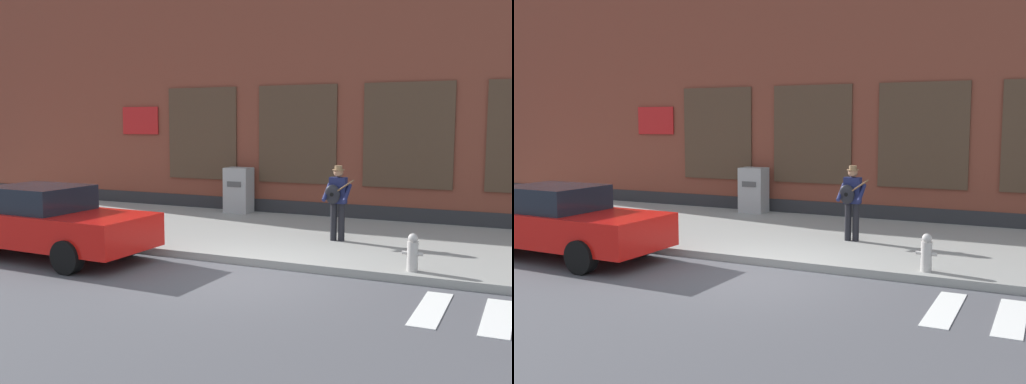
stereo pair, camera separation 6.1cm
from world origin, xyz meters
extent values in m
plane|color=#4C4C51|center=(0.00, 0.00, 0.00)|extent=(160.00, 160.00, 0.00)
cube|color=gray|center=(0.00, 3.79, 0.08)|extent=(28.00, 5.87, 0.16)
cube|color=brown|center=(0.00, 8.73, 4.00)|extent=(28.00, 4.00, 8.00)
cube|color=#28282B|center=(0.00, 6.71, 0.28)|extent=(28.00, 0.04, 0.55)
cube|color=#473323|center=(-4.81, 6.70, 2.52)|extent=(2.42, 0.06, 2.86)
cube|color=black|center=(-4.81, 6.69, 2.52)|extent=(2.30, 0.03, 2.74)
cube|color=#473323|center=(-1.60, 6.70, 2.52)|extent=(2.42, 0.06, 2.86)
cube|color=black|center=(-1.60, 6.69, 2.52)|extent=(2.30, 0.03, 2.74)
cube|color=#473323|center=(1.60, 6.70, 2.52)|extent=(2.42, 0.06, 2.86)
cube|color=black|center=(1.60, 6.69, 2.52)|extent=(2.30, 0.03, 2.74)
cube|color=red|center=(-7.16, 6.69, 2.93)|extent=(1.40, 0.04, 0.90)
cube|color=silver|center=(3.44, -0.44, 0.01)|extent=(0.42, 1.90, 0.01)
cube|color=silver|center=(4.40, -0.44, 0.01)|extent=(0.42, 1.90, 0.01)
cube|color=red|center=(-4.47, -0.28, 0.67)|extent=(4.65, 1.97, 0.68)
cube|color=black|center=(-4.72, -0.27, 1.27)|extent=(1.88, 1.63, 0.52)
cube|color=silver|center=(-2.19, 0.23, 0.74)|extent=(0.07, 0.24, 0.12)
cube|color=silver|center=(-2.22, -0.91, 0.74)|extent=(0.07, 0.24, 0.12)
cylinder|color=black|center=(-3.11, 0.56, 0.33)|extent=(0.67, 0.26, 0.66)
cylinder|color=black|center=(-3.16, -1.19, 0.33)|extent=(0.67, 0.26, 0.66)
cylinder|color=black|center=(-5.78, 0.63, 0.33)|extent=(0.67, 0.26, 0.66)
cylinder|color=black|center=(0.81, 3.37, 0.59)|extent=(0.15, 0.15, 0.86)
cylinder|color=black|center=(0.63, 3.35, 0.59)|extent=(0.15, 0.15, 0.86)
cube|color=#191E47|center=(0.72, 3.37, 1.32)|extent=(0.39, 0.23, 0.60)
sphere|color=#9E7051|center=(0.72, 3.37, 1.73)|extent=(0.22, 0.22, 0.22)
cylinder|color=olive|center=(0.72, 3.37, 1.79)|extent=(0.27, 0.28, 0.02)
cylinder|color=olive|center=(0.72, 3.37, 1.84)|extent=(0.18, 0.18, 0.09)
cylinder|color=#191E47|center=(0.96, 3.28, 1.28)|extent=(0.11, 0.51, 0.39)
cylinder|color=#191E47|center=(0.48, 3.26, 1.28)|extent=(0.11, 0.51, 0.39)
ellipsoid|color=black|center=(0.65, 3.19, 1.25)|extent=(0.36, 0.13, 0.44)
cylinder|color=black|center=(0.65, 3.13, 1.25)|extent=(0.09, 0.01, 0.09)
cylinder|color=brown|center=(0.91, 3.18, 1.43)|extent=(0.47, 0.05, 0.34)
cube|color=#9E9E9E|center=(-3.31, 6.28, 0.84)|extent=(0.77, 0.59, 1.36)
cube|color=#4C4C4C|center=(-3.31, 5.97, 1.04)|extent=(0.46, 0.02, 0.16)
cylinder|color=#B2ADA8|center=(2.83, 1.21, 0.43)|extent=(0.20, 0.20, 0.55)
sphere|color=#B2ADA8|center=(2.83, 1.21, 0.77)|extent=(0.18, 0.18, 0.18)
cylinder|color=#B2ADA8|center=(2.69, 1.21, 0.49)|extent=(0.10, 0.07, 0.07)
cylinder|color=#B2ADA8|center=(2.97, 1.21, 0.49)|extent=(0.10, 0.07, 0.07)
camera|label=1|loc=(4.82, -9.69, 2.86)|focal=42.00mm
camera|label=2|loc=(4.88, -9.66, 2.86)|focal=42.00mm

